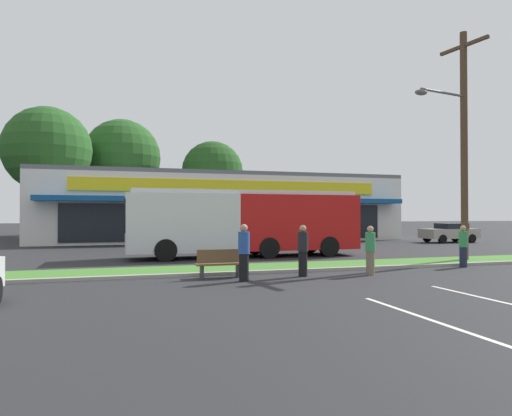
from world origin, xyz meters
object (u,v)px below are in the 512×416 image
(car_0, at_px, (291,234))
(pedestrian_mid, at_px, (244,253))
(city_bus, at_px, (245,221))
(pedestrian_near_bench, at_px, (463,246))
(bus_stop_bench, at_px, (221,263))
(pedestrian_far, at_px, (370,250))
(car_1, at_px, (449,232))
(utility_pole, at_px, (462,139))
(pedestrian_by_pole, at_px, (303,251))

(car_0, height_order, pedestrian_mid, pedestrian_mid)
(city_bus, xyz_separation_m, car_0, (4.90, 6.27, -0.99))
(car_0, relative_size, pedestrian_near_bench, 2.90)
(city_bus, distance_m, pedestrian_near_bench, 9.85)
(city_bus, distance_m, bus_stop_bench, 7.59)
(pedestrian_near_bench, bearing_deg, pedestrian_far, 83.56)
(bus_stop_bench, bearing_deg, car_1, -146.28)
(car_0, xyz_separation_m, pedestrian_far, (-2.55, -14.03, 0.07))
(utility_pole, height_order, car_1, utility_pole)
(car_0, height_order, pedestrian_by_pole, pedestrian_by_pole)
(city_bus, distance_m, pedestrian_far, 8.16)
(utility_pole, distance_m, pedestrian_by_pole, 9.73)
(city_bus, bearing_deg, pedestrian_near_bench, 136.08)
(utility_pole, distance_m, pedestrian_far, 7.92)
(car_0, relative_size, pedestrian_far, 2.83)
(car_1, height_order, pedestrian_far, pedestrian_far)
(car_0, relative_size, car_1, 1.15)
(car_0, distance_m, pedestrian_mid, 15.86)
(bus_stop_bench, height_order, car_1, car_1)
(city_bus, height_order, bus_stop_bench, city_bus)
(city_bus, height_order, car_1, city_bus)
(pedestrian_far, bearing_deg, utility_pole, -65.54)
(car_0, relative_size, pedestrian_mid, 2.69)
(bus_stop_bench, height_order, pedestrian_mid, pedestrian_mid)
(pedestrian_near_bench, xyz_separation_m, pedestrian_far, (-4.75, -1.00, 0.02))
(car_0, height_order, car_1, car_0)
(pedestrian_by_pole, bearing_deg, car_1, 27.16)
(city_bus, xyz_separation_m, bus_stop_bench, (-2.73, -6.97, -1.26))
(utility_pole, height_order, pedestrian_by_pole, utility_pole)
(utility_pole, height_order, car_0, utility_pole)
(car_0, distance_m, pedestrian_by_pole, 14.53)
(pedestrian_near_bench, relative_size, pedestrian_by_pole, 0.96)
(pedestrian_mid, distance_m, pedestrian_far, 4.54)
(pedestrian_mid, bearing_deg, city_bus, 30.76)
(pedestrian_mid, xyz_separation_m, pedestrian_far, (4.54, 0.15, -0.04))
(utility_pole, xyz_separation_m, car_1, (9.39, 12.00, -4.64))
(utility_pole, distance_m, car_0, 12.93)
(car_0, distance_m, pedestrian_far, 14.27)
(city_bus, distance_m, pedestrian_mid, 8.25)
(pedestrian_near_bench, bearing_deg, pedestrian_mid, 78.74)
(car_1, relative_size, pedestrian_near_bench, 2.53)
(bus_stop_bench, relative_size, pedestrian_far, 0.95)
(pedestrian_near_bench, xyz_separation_m, pedestrian_by_pole, (-7.10, -0.64, 0.04))
(bus_stop_bench, distance_m, car_0, 15.29)
(utility_pole, xyz_separation_m, pedestrian_far, (-6.00, -2.45, -4.54))
(pedestrian_by_pole, distance_m, pedestrian_mid, 2.25)
(utility_pole, relative_size, pedestrian_by_pole, 5.84)
(pedestrian_near_bench, relative_size, pedestrian_far, 0.98)
(car_0, relative_size, pedestrian_by_pole, 2.77)
(pedestrian_far, bearing_deg, pedestrian_mid, 94.11)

